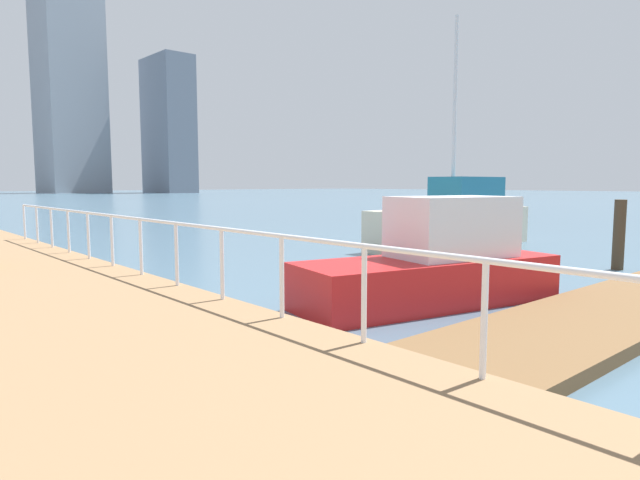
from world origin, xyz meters
TOP-DOWN VIEW (x-y plane):
  - ground_plane at (0.00, 20.00)m, footprint 300.00×300.00m
  - floating_dock at (2.31, 7.27)m, footprint 11.61×2.00m
  - boardwalk_railing at (-3.15, 8.70)m, footprint 0.06×27.79m
  - dock_piling_4 at (6.96, 9.13)m, footprint 0.27×0.27m
  - moored_boat_0 at (8.12, 14.71)m, footprint 6.89×1.70m
  - moored_boat_1 at (0.49, 9.75)m, footprint 5.05×2.62m
  - skyline_tower_5 at (31.65, 132.31)m, footprint 13.45×12.14m
  - skyline_tower_6 at (48.87, 120.32)m, footprint 7.31×13.69m

SIDE VIEW (x-z plane):
  - ground_plane at x=0.00m, z-range 0.00..0.00m
  - floating_dock at x=2.31m, z-range 0.00..0.18m
  - moored_boat_1 at x=0.49m, z-range -0.24..1.64m
  - dock_piling_4 at x=6.96m, z-range 0.00..1.72m
  - moored_boat_0 at x=8.12m, z-range -2.86..4.64m
  - boardwalk_railing at x=-3.15m, z-range 0.68..1.76m
  - skyline_tower_6 at x=48.87m, z-range 0.00..30.06m
  - skyline_tower_5 at x=31.65m, z-range 0.00..76.90m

